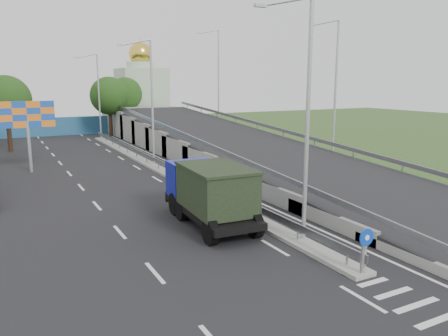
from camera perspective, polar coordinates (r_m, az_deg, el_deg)
ground at (r=15.65m, az=23.53°, el=-16.05°), size 160.00×160.00×0.00m
road_surface at (r=30.39m, az=-11.34°, el=-2.20°), size 26.00×90.00×0.04m
median at (r=34.99m, az=-8.51°, el=-0.19°), size 1.00×44.00×0.20m
overpass_ramp at (r=37.80m, az=2.21°, el=3.31°), size 10.00×50.00×3.50m
median_guardrail at (r=34.87m, az=-8.54°, el=0.86°), size 0.09×44.00×0.71m
sign_bollard at (r=16.52m, az=17.87°, el=-10.25°), size 0.64×0.23×1.67m
lamp_post_near at (r=18.38m, az=10.45°, el=7.53°), size 2.74×0.18×10.08m
lamp_post_mid at (r=36.26m, az=-9.67°, el=9.26°), size 2.74×0.18×10.08m
lamp_post_far at (r=55.61m, az=-16.24°, el=9.59°), size 2.74×0.18×10.08m
blue_wall at (r=61.13m, az=-20.94°, el=5.07°), size 30.00×0.50×2.40m
church at (r=71.66m, az=-10.69°, el=9.70°), size 7.00×7.00×13.80m
billboard at (r=36.60m, az=-24.34°, el=5.91°), size 4.00×0.24×5.50m
tree_left_mid at (r=48.48m, az=-26.58°, el=7.95°), size 4.80×4.80×7.60m
tree_median_far at (r=57.99m, az=-14.76°, el=9.09°), size 4.80×4.80×7.60m
tree_ramp_far at (r=65.75m, az=-12.75°, el=9.39°), size 4.80×4.80×7.60m
dump_truck at (r=21.42m, az=-1.93°, el=-2.97°), size 2.96×7.05×3.05m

